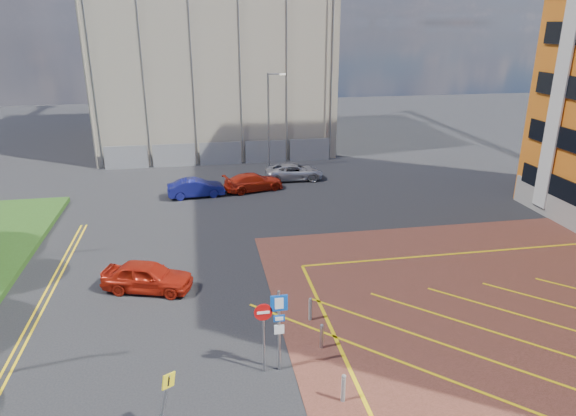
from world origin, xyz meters
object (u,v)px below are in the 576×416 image
object	(u,v)px
sign_cluster	(273,324)
car_silver_back	(294,172)
lamp_back	(269,118)
car_red_left	(147,276)
warning_sign	(165,397)
car_blue_back	(196,188)
car_red_back	(254,182)

from	to	relation	value
sign_cluster	car_silver_back	size ratio (longest dim) A/B	0.69
lamp_back	car_red_left	xyz separation A→B (m)	(-8.66, -20.13, -3.65)
warning_sign	car_red_left	xyz separation A→B (m)	(-1.29, 9.38, -0.72)
car_red_left	lamp_back	bearing A→B (deg)	-5.83
sign_cluster	car_silver_back	distance (m)	23.98
sign_cluster	warning_sign	size ratio (longest dim) A/B	1.42
lamp_back	car_blue_back	xyz separation A→B (m)	(-6.31, -6.63, -3.70)
sign_cluster	car_red_back	world-z (taller)	sign_cluster
sign_cluster	warning_sign	bearing A→B (deg)	-145.26
warning_sign	car_red_back	size ratio (longest dim) A/B	0.51
car_red_back	car_red_left	bearing A→B (deg)	141.00
car_red_left	car_silver_back	world-z (taller)	car_red_left
car_red_left	car_red_back	distance (m)	15.72
lamp_back	car_silver_back	world-z (taller)	lamp_back
lamp_back	car_red_back	distance (m)	7.24
car_red_back	warning_sign	bearing A→B (deg)	153.14
car_blue_back	car_silver_back	size ratio (longest dim) A/B	0.87
warning_sign	car_silver_back	distance (m)	27.33
sign_cluster	car_red_left	distance (m)	8.53
car_blue_back	lamp_back	bearing A→B (deg)	-49.51
lamp_back	car_silver_back	bearing A→B (deg)	-68.62
sign_cluster	warning_sign	world-z (taller)	sign_cluster
lamp_back	car_red_back	size ratio (longest dim) A/B	1.80
car_blue_back	car_silver_back	xyz separation A→B (m)	(7.74, 2.99, -0.02)
sign_cluster	car_silver_back	xyz separation A→B (m)	(5.21, 23.37, -1.31)
lamp_back	car_blue_back	world-z (taller)	lamp_back
car_blue_back	car_silver_back	world-z (taller)	car_blue_back
lamp_back	car_red_back	world-z (taller)	lamp_back
car_blue_back	car_silver_back	distance (m)	8.29
car_blue_back	car_red_left	bearing A→B (deg)	164.13
lamp_back	warning_sign	xyz separation A→B (m)	(-7.38, -29.51, -2.93)
lamp_back	car_red_left	bearing A→B (deg)	-113.29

